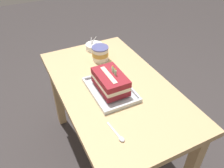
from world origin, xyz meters
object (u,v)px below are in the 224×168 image
object	(u,v)px
birthday_cake	(110,81)
serving_spoon_near_tray	(120,137)
foil_tray	(110,90)
bowl_stack	(94,46)
ice_cream_tub	(100,53)

from	to	relation	value
birthday_cake	serving_spoon_near_tray	distance (m)	0.35
foil_tray	serving_spoon_near_tray	bearing A→B (deg)	-18.89
bowl_stack	serving_spoon_near_tray	distance (m)	0.87
foil_tray	serving_spoon_near_tray	distance (m)	0.35
ice_cream_tub	birthday_cake	bearing A→B (deg)	-14.56
foil_tray	bowl_stack	bearing A→B (deg)	167.89
foil_tray	bowl_stack	size ratio (longest dim) A/B	2.60
foil_tray	birthday_cake	distance (m)	0.07
birthday_cake	ice_cream_tub	world-z (taller)	birthday_cake
birthday_cake	ice_cream_tub	xyz separation A→B (m)	(-0.35, 0.09, -0.02)
bowl_stack	serving_spoon_near_tray	bearing A→B (deg)	-14.82
birthday_cake	ice_cream_tub	size ratio (longest dim) A/B	1.97
bowl_stack	ice_cream_tub	distance (m)	0.17
serving_spoon_near_tray	bowl_stack	bearing A→B (deg)	165.18
birthday_cake	bowl_stack	bearing A→B (deg)	167.89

